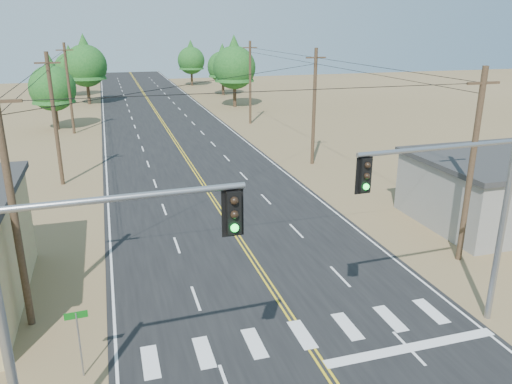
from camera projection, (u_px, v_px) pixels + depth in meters
name	position (u px, v px, depth m)	size (l,w,h in m)	color
road	(200.00, 180.00, 39.98)	(15.00, 200.00, 0.02)	black
utility_pole_left_near	(13.00, 208.00, 19.15)	(1.80, 0.30, 10.00)	#4C3826
utility_pole_left_mid	(55.00, 119.00, 37.31)	(1.80, 0.30, 10.00)	#4C3826
utility_pole_left_far	(69.00, 88.00, 55.47)	(1.80, 0.30, 10.00)	#4C3826
utility_pole_right_near	(471.00, 166.00, 24.86)	(1.80, 0.30, 10.00)	#4C3826
utility_pole_right_mid	(314.00, 106.00, 43.02)	(1.80, 0.30, 10.00)	#4C3826
utility_pole_right_far	(250.00, 82.00, 61.18)	(1.80, 0.30, 10.00)	#4C3826
signal_mast_left	(77.00, 293.00, 12.57)	(6.38, 0.50, 8.02)	gray
signal_mast_right	(465.00, 204.00, 18.86)	(6.94, 0.69, 7.89)	gray
street_sign	(78.00, 334.00, 17.13)	(0.77, 0.07, 2.59)	gray
tree_left_near	(52.00, 84.00, 57.60)	(5.26, 5.26, 8.77)	#3F2D1E
tree_left_mid	(85.00, 61.00, 76.12)	(6.38, 6.38, 10.63)	#3F2D1E
tree_left_far	(70.00, 65.00, 85.17)	(5.19, 5.19, 8.65)	#3F2D1E
tree_right_near	(234.00, 63.00, 73.61)	(6.30, 6.30, 10.51)	#3F2D1E
tree_right_mid	(223.00, 64.00, 86.50)	(5.29, 5.29, 8.82)	#3F2D1E
tree_right_far	(191.00, 58.00, 100.31)	(5.41, 5.41, 9.01)	#3F2D1E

